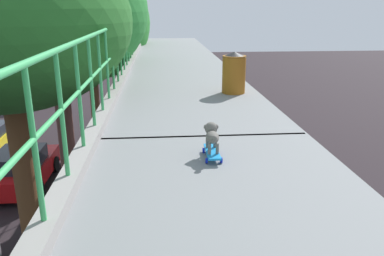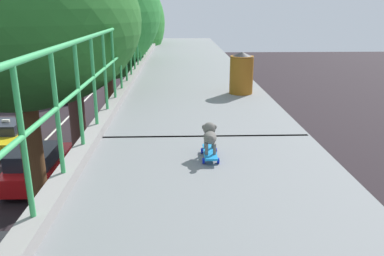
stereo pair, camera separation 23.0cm
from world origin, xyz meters
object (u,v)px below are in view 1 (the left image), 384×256
car_red_taxi_fifth (23,168)px  litter_bin (234,72)px  city_bus (54,70)px  toy_skateboard (212,152)px  small_dog (212,134)px

car_red_taxi_fifth → litter_bin: (7.12, -7.34, 5.00)m
city_bus → litter_bin: litter_bin is taller
litter_bin → city_bus: bearing=111.8°
toy_skateboard → small_dog: size_ratio=1.22×
city_bus → toy_skateboard: bearing=-72.1°
car_red_taxi_fifth → small_dog: small_dog is taller
toy_skateboard → litter_bin: litter_bin is taller
litter_bin → small_dog: bearing=-104.8°
car_red_taxi_fifth → litter_bin: bearing=-45.9°
toy_skateboard → city_bus: bearing=107.9°
car_red_taxi_fifth → small_dog: bearing=-60.0°
car_red_taxi_fifth → city_bus: 19.36m
car_red_taxi_fifth → small_dog: (6.22, -10.77, 4.85)m
small_dog → litter_bin: size_ratio=0.49×
car_red_taxi_fifth → toy_skateboard: bearing=-60.1°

